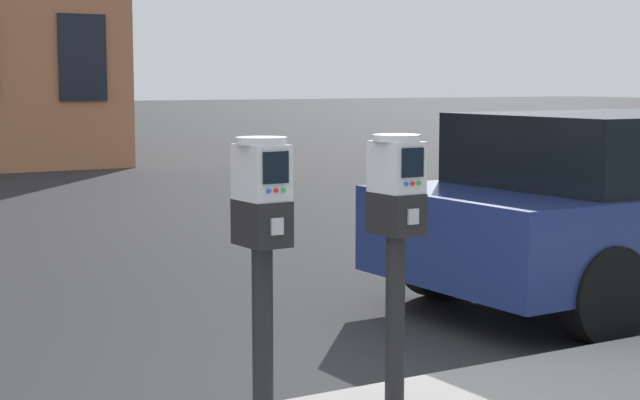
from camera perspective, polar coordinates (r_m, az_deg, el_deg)
parking_meter_near_kerb at (r=4.24m, az=-3.30°, el=-1.81°), size 0.23×0.26×1.28m
parking_meter_twin_adjacent at (r=4.59m, az=4.32°, el=-1.23°), size 0.23×0.26×1.28m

